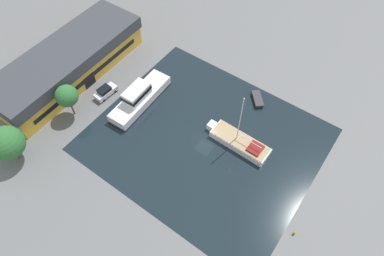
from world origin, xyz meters
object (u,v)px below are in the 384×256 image
(small_dinghy, at_px, (258,99))
(quay_tree_near_building, at_px, (67,96))
(sailboat_moored, at_px, (239,142))
(quay_tree_by_water, at_px, (7,143))
(warehouse_building, at_px, (68,63))
(parked_car, at_px, (105,92))
(motor_cruiser, at_px, (139,97))

(small_dinghy, bearing_deg, quay_tree_near_building, -1.09)
(sailboat_moored, relative_size, small_dinghy, 2.97)
(quay_tree_by_water, xyz_separation_m, small_dinghy, (31.68, -24.29, -3.77))
(warehouse_building, bearing_deg, quay_tree_by_water, -160.11)
(quay_tree_by_water, height_order, parked_car, quay_tree_by_water)
(small_dinghy, bearing_deg, sailboat_moored, 60.04)
(quay_tree_by_water, height_order, sailboat_moored, sailboat_moored)
(quay_tree_near_building, bearing_deg, sailboat_moored, -66.95)
(parked_car, relative_size, small_dinghy, 1.18)
(warehouse_building, relative_size, sailboat_moored, 2.72)
(quay_tree_near_building, distance_m, sailboat_moored, 28.24)
(sailboat_moored, height_order, small_dinghy, sailboat_moored)
(quay_tree_near_building, bearing_deg, motor_cruiser, -42.13)
(warehouse_building, xyz_separation_m, parked_car, (0.05, -8.55, -2.07))
(warehouse_building, bearing_deg, motor_cruiser, -82.35)
(motor_cruiser, height_order, small_dinghy, motor_cruiser)
(warehouse_building, relative_size, quay_tree_near_building, 4.63)
(warehouse_building, height_order, sailboat_moored, sailboat_moored)
(warehouse_building, distance_m, sailboat_moored, 33.28)
(sailboat_moored, bearing_deg, quay_tree_by_water, 131.08)
(parked_car, bearing_deg, quay_tree_near_building, -99.25)
(warehouse_building, height_order, small_dinghy, warehouse_building)
(parked_car, bearing_deg, motor_cruiser, 23.07)
(quay_tree_near_building, height_order, motor_cruiser, quay_tree_near_building)
(quay_tree_by_water, relative_size, small_dinghy, 1.84)
(small_dinghy, bearing_deg, warehouse_building, -16.93)
(warehouse_building, distance_m, parked_car, 8.79)
(sailboat_moored, bearing_deg, quay_tree_near_building, 114.25)
(motor_cruiser, bearing_deg, warehouse_building, 5.95)
(quay_tree_near_building, bearing_deg, parked_car, -13.10)
(quay_tree_by_water, height_order, motor_cruiser, quay_tree_by_water)
(quay_tree_near_building, xyz_separation_m, quay_tree_by_water, (-11.08, 0.63, -0.38))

